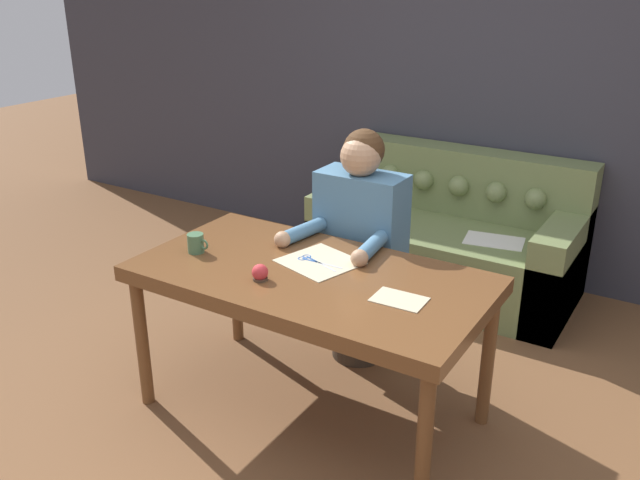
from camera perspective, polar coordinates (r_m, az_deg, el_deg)
name	(u,v)px	position (r m, az deg, el deg)	size (l,w,h in m)	color
ground_plane	(319,434)	(3.18, -0.12, -16.00)	(16.00, 16.00, 0.00)	brown
wall_back	(498,79)	(4.52, 14.79, 13.00)	(8.00, 0.06, 2.60)	#383842
dining_table	(311,286)	(2.97, -0.80, -3.91)	(1.55, 0.82, 0.73)	brown
couch	(448,241)	(4.44, 10.74, -0.10)	(1.62, 0.81, 0.87)	olive
person	(360,248)	(3.44, 3.35, -0.65)	(0.49, 0.57, 1.24)	#33281E
pattern_paper_main	(320,262)	(3.03, -0.02, -1.85)	(0.38, 0.37, 0.00)	beige
pattern_paper_offcut	(399,299)	(2.72, 6.69, -5.00)	(0.21, 0.15, 0.00)	beige
scissors	(313,261)	(3.04, -0.61, -1.77)	(0.23, 0.10, 0.01)	silver
mug	(196,243)	(3.17, -10.39, -0.27)	(0.11, 0.08, 0.09)	#47704C
pin_cushion	(260,273)	(2.86, -5.07, -2.79)	(0.07, 0.07, 0.07)	#4C3828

